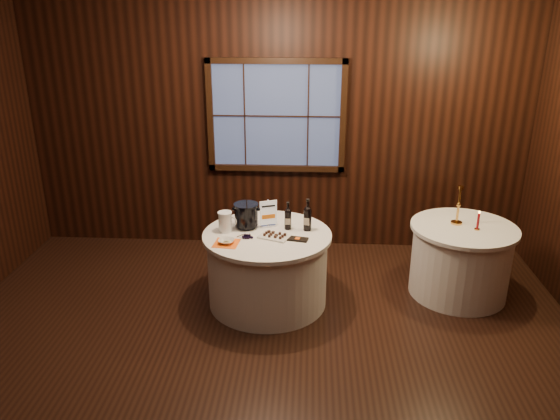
# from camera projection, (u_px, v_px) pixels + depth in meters

# --- Properties ---
(ground) EXTENTS (6.00, 6.00, 0.00)m
(ground) POSITION_uv_depth(u_px,v_px,m) (259.00, 360.00, 4.73)
(ground) COLOR black
(ground) RESTS_ON ground
(back_wall) EXTENTS (6.00, 0.10, 3.00)m
(back_wall) POSITION_uv_depth(u_px,v_px,m) (276.00, 124.00, 6.50)
(back_wall) COLOR black
(back_wall) RESTS_ON ground
(main_table) EXTENTS (1.28, 1.28, 0.77)m
(main_table) POSITION_uv_depth(u_px,v_px,m) (267.00, 268.00, 5.53)
(main_table) COLOR white
(main_table) RESTS_ON ground
(side_table) EXTENTS (1.08, 1.08, 0.77)m
(side_table) POSITION_uv_depth(u_px,v_px,m) (460.00, 260.00, 5.70)
(side_table) COLOR white
(side_table) RESTS_ON ground
(sign_stand) EXTENTS (0.17, 0.13, 0.29)m
(sign_stand) POSITION_uv_depth(u_px,v_px,m) (268.00, 217.00, 5.53)
(sign_stand) COLOR silver
(sign_stand) RESTS_ON main_table
(port_bottle_left) EXTENTS (0.07, 0.07, 0.29)m
(port_bottle_left) POSITION_uv_depth(u_px,v_px,m) (288.00, 217.00, 5.46)
(port_bottle_left) COLOR black
(port_bottle_left) RESTS_ON main_table
(port_bottle_right) EXTENTS (0.08, 0.09, 0.33)m
(port_bottle_right) POSITION_uv_depth(u_px,v_px,m) (307.00, 217.00, 5.42)
(port_bottle_right) COLOR black
(port_bottle_right) RESTS_ON main_table
(ice_bucket) EXTENTS (0.25, 0.25, 0.25)m
(ice_bucket) POSITION_uv_depth(u_px,v_px,m) (246.00, 215.00, 5.49)
(ice_bucket) COLOR black
(ice_bucket) RESTS_ON main_table
(chocolate_plate) EXTENTS (0.34, 0.29, 0.04)m
(chocolate_plate) POSITION_uv_depth(u_px,v_px,m) (274.00, 236.00, 5.30)
(chocolate_plate) COLOR silver
(chocolate_plate) RESTS_ON main_table
(chocolate_box) EXTENTS (0.21, 0.14, 0.02)m
(chocolate_box) POSITION_uv_depth(u_px,v_px,m) (298.00, 239.00, 5.24)
(chocolate_box) COLOR black
(chocolate_box) RESTS_ON main_table
(grape_bunch) EXTENTS (0.17, 0.08, 0.04)m
(grape_bunch) POSITION_uv_depth(u_px,v_px,m) (247.00, 236.00, 5.28)
(grape_bunch) COLOR black
(grape_bunch) RESTS_ON main_table
(glass_pitcher) EXTENTS (0.19, 0.14, 0.20)m
(glass_pitcher) POSITION_uv_depth(u_px,v_px,m) (225.00, 222.00, 5.41)
(glass_pitcher) COLOR white
(glass_pitcher) RESTS_ON main_table
(orange_napkin) EXTENTS (0.25, 0.25, 0.00)m
(orange_napkin) POSITION_uv_depth(u_px,v_px,m) (226.00, 243.00, 5.17)
(orange_napkin) COLOR #FF6215
(orange_napkin) RESTS_ON main_table
(cracker_bowl) EXTENTS (0.17, 0.17, 0.04)m
(cracker_bowl) POSITION_uv_depth(u_px,v_px,m) (226.00, 241.00, 5.16)
(cracker_bowl) COLOR silver
(cracker_bowl) RESTS_ON orange_napkin
(brass_candlestick) EXTENTS (0.12, 0.12, 0.41)m
(brass_candlestick) POSITION_uv_depth(u_px,v_px,m) (458.00, 210.00, 5.58)
(brass_candlestick) COLOR gold
(brass_candlestick) RESTS_ON side_table
(red_candle) EXTENTS (0.05, 0.05, 0.20)m
(red_candle) POSITION_uv_depth(u_px,v_px,m) (478.00, 222.00, 5.45)
(red_candle) COLOR gold
(red_candle) RESTS_ON side_table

